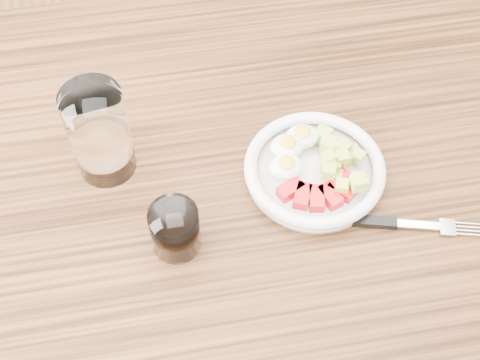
% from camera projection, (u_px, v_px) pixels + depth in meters
% --- Properties ---
extents(dining_table, '(1.50, 0.90, 0.77)m').
position_uv_depth(dining_table, '(248.00, 233.00, 1.01)').
color(dining_table, brown).
rests_on(dining_table, ground).
extents(bowl, '(0.20, 0.20, 0.05)m').
position_uv_depth(bowl, '(314.00, 168.00, 0.93)').
color(bowl, white).
rests_on(bowl, dining_table).
extents(fork, '(0.22, 0.07, 0.01)m').
position_uv_depth(fork, '(379.00, 222.00, 0.90)').
color(fork, black).
rests_on(fork, dining_table).
extents(water_glass, '(0.08, 0.08, 0.15)m').
position_uv_depth(water_glass, '(99.00, 133.00, 0.90)').
color(water_glass, white).
rests_on(water_glass, dining_table).
extents(coffee_glass, '(0.06, 0.06, 0.07)m').
position_uv_depth(coffee_glass, '(175.00, 229.00, 0.86)').
color(coffee_glass, white).
rests_on(coffee_glass, dining_table).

